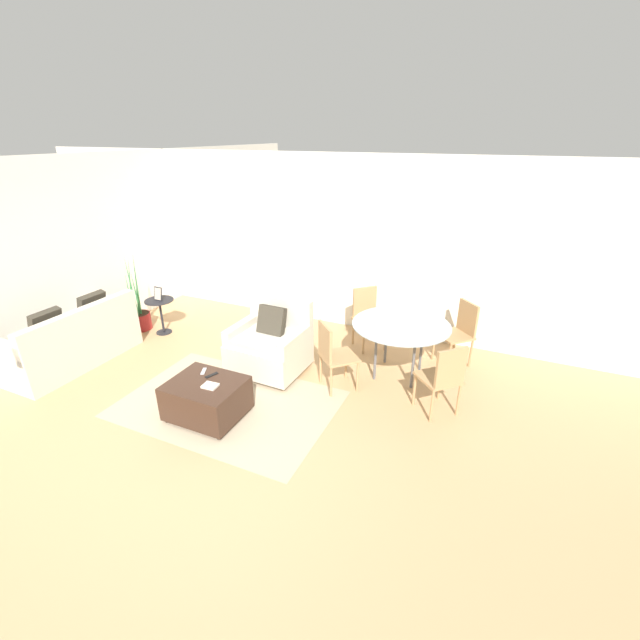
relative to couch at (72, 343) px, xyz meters
The scene contains 18 objects.
ground_plane 2.80m from the couch, 12.22° to the right, with size 20.00×20.00×0.00m, color tan.
wall_back 4.06m from the couch, 46.14° to the left, with size 12.00×0.06×2.75m.
wall_left 1.49m from the couch, 120.12° to the left, with size 0.06×12.00×2.75m.
area_rug 2.58m from the couch, ahead, with size 2.53×1.70×0.01m.
couch is the anchor object (origin of this frame).
armchair 2.81m from the couch, 20.33° to the left, with size 0.97×0.86×0.97m.
ottoman 2.51m from the couch, ahead, with size 0.82×0.68×0.45m.
book_stack 2.63m from the couch, ahead, with size 0.17×0.14×0.02m.
tv_remote_primary 2.34m from the couch, ahead, with size 0.10×0.15×0.01m.
tv_remote_secondary 2.48m from the couch, ahead, with size 0.10×0.16×0.01m.
potted_plant 1.24m from the couch, 91.93° to the left, with size 0.36×0.36×1.30m.
side_table 1.35m from the couch, 71.71° to the left, with size 0.45×0.45×0.57m.
picture_frame 1.39m from the couch, 71.71° to the left, with size 0.15×0.07×0.21m.
dining_table 4.55m from the couch, 20.21° to the left, with size 1.27×1.27×0.75m.
dining_chair_near_left 3.69m from the couch, 13.97° to the left, with size 0.59×0.59×0.90m.
dining_chair_near_right 5.01m from the couch, 10.24° to the left, with size 0.59×0.59×0.90m.
dining_chair_far_left 4.23m from the couch, 32.07° to the left, with size 0.59×0.59×0.90m.
dining_chair_far_right 5.42m from the couch, 24.46° to the left, with size 0.59×0.59×0.90m.
Camera 1 is at (2.64, -2.86, 3.03)m, focal length 24.00 mm.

